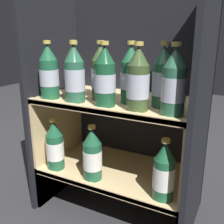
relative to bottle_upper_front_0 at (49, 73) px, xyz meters
name	(u,v)px	position (x,y,z in m)	size (l,w,h in m)	color
fridge_back_wall	(136,94)	(0.26, 0.33, -0.13)	(0.71, 0.02, 1.04)	black
fridge_side_left	(55,95)	(-0.08, 0.13, -0.13)	(0.02, 0.42, 1.04)	black
fridge_side_right	(201,114)	(0.61, 0.13, -0.13)	(0.02, 0.42, 1.04)	black
shelf_lower	(117,176)	(0.26, 0.12, -0.48)	(0.67, 0.38, 0.21)	#DBBC84
shelf_upper	(117,130)	(0.26, 0.12, -0.25)	(0.67, 0.38, 0.54)	#DBBC84
bottle_upper_front_0	(49,73)	(0.00, 0.00, 0.00)	(0.08, 0.08, 0.24)	#1E5638
bottle_upper_front_1	(75,76)	(0.13, 0.00, 0.00)	(0.08, 0.08, 0.24)	#285B42
bottle_upper_front_2	(105,78)	(0.27, 0.00, 0.00)	(0.08, 0.08, 0.24)	#194C2D
bottle_upper_front_3	(138,81)	(0.40, 0.00, 0.00)	(0.08, 0.08, 0.24)	#384C28
bottle_upper_front_4	(174,84)	(0.53, 0.00, 0.00)	(0.08, 0.08, 0.24)	#285B42
bottle_upper_back_0	(74,72)	(0.07, 0.09, 0.00)	(0.08, 0.08, 0.24)	#384C28
bottle_upper_back_1	(101,74)	(0.20, 0.09, 0.00)	(0.08, 0.08, 0.24)	#384C28
bottle_upper_back_2	(131,76)	(0.34, 0.09, 0.00)	(0.08, 0.08, 0.24)	#1E5638
bottle_upper_back_3	(163,79)	(0.47, 0.09, 0.00)	(0.08, 0.08, 0.24)	#285B42
bottle_lower_front_0	(55,147)	(0.01, 0.00, -0.33)	(0.08, 0.08, 0.24)	#1E5638
bottle_lower_front_1	(92,156)	(0.21, 0.00, -0.33)	(0.08, 0.08, 0.24)	#1E5638
bottle_lower_front_2	(164,173)	(0.52, 0.00, -0.33)	(0.08, 0.08, 0.24)	#1E5638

